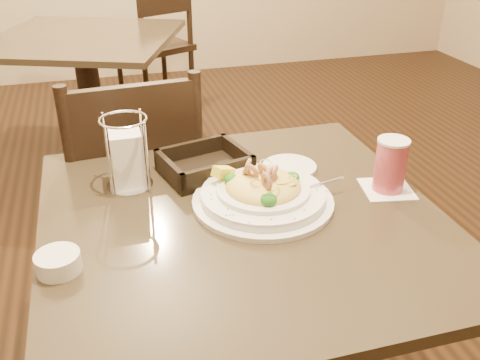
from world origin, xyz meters
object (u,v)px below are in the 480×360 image
object	(u,v)px
dining_chair_far	(157,40)
butter_ramekin	(58,262)
bread_basket	(205,166)
background_table	(88,78)
dining_chair_near	(135,196)
pasta_bowl	(263,192)
drink_glass	(390,165)
napkin_caddy	(127,158)
side_plate	(289,167)
main_table	(242,292)

from	to	relation	value
dining_chair_far	butter_ramekin	world-z (taller)	dining_chair_far
butter_ramekin	bread_basket	bearing A→B (deg)	41.86
background_table	dining_chair_near	xyz separation A→B (m)	(0.11, -1.34, 0.01)
pasta_bowl	butter_ramekin	distance (m)	0.48
drink_glass	pasta_bowl	bearing A→B (deg)	176.47
drink_glass	napkin_caddy	distance (m)	0.64
drink_glass	side_plate	bearing A→B (deg)	137.84
dining_chair_far	drink_glass	bearing A→B (deg)	71.70
dining_chair_near	side_plate	distance (m)	0.57
pasta_bowl	drink_glass	distance (m)	0.32
napkin_caddy	side_plate	distance (m)	0.43
main_table	pasta_bowl	xyz separation A→B (m)	(0.06, 0.03, 0.26)
main_table	butter_ramekin	size ratio (longest dim) A/B	10.27
background_table	side_plate	xyz separation A→B (m)	(0.50, -1.69, 0.23)
dining_chair_near	pasta_bowl	size ratio (longest dim) A/B	2.51
pasta_bowl	background_table	bearing A→B (deg)	101.50
dining_chair_near	drink_glass	bearing A→B (deg)	133.33
napkin_caddy	side_plate	world-z (taller)	napkin_caddy
main_table	pasta_bowl	bearing A→B (deg)	30.22
dining_chair_far	butter_ramekin	xyz separation A→B (m)	(-0.55, -2.69, 0.24)
drink_glass	bread_basket	distance (m)	0.47
side_plate	bread_basket	bearing A→B (deg)	170.83
main_table	bread_basket	world-z (taller)	bread_basket
pasta_bowl	side_plate	size ratio (longest dim) A/B	2.57
dining_chair_near	background_table	bearing A→B (deg)	-89.66
dining_chair_near	butter_ramekin	world-z (taller)	dining_chair_near
main_table	background_table	xyz separation A→B (m)	(-0.32, 1.88, 0.00)
main_table	butter_ramekin	xyz separation A→B (m)	(-0.40, -0.10, 0.25)
dining_chair_near	butter_ramekin	xyz separation A→B (m)	(-0.19, -0.64, 0.24)
drink_glass	side_plate	world-z (taller)	drink_glass
main_table	pasta_bowl	size ratio (longest dim) A/B	2.43
dining_chair_near	dining_chair_far	world-z (taller)	same
main_table	background_table	size ratio (longest dim) A/B	0.77
dining_chair_near	butter_ramekin	distance (m)	0.71
pasta_bowl	drink_glass	bearing A→B (deg)	-3.53
main_table	butter_ramekin	world-z (taller)	butter_ramekin
dining_chair_near	pasta_bowl	xyz separation A→B (m)	(0.27, -0.51, 0.25)
dining_chair_near	napkin_caddy	xyz separation A→B (m)	(-0.03, -0.34, 0.30)
pasta_bowl	bread_basket	world-z (taller)	pasta_bowl
pasta_bowl	dining_chair_near	bearing A→B (deg)	117.47
bread_basket	dining_chair_far	bearing A→B (deg)	85.40
main_table	bread_basket	size ratio (longest dim) A/B	3.64
dining_chair_near	napkin_caddy	bearing A→B (deg)	80.91
bread_basket	napkin_caddy	distance (m)	0.21
dining_chair_far	side_plate	bearing A→B (deg)	67.48
bread_basket	butter_ramekin	xyz separation A→B (m)	(-0.36, -0.32, -0.00)
drink_glass	dining_chair_far	bearing A→B (deg)	94.99
dining_chair_near	bread_basket	distance (m)	0.44
background_table	drink_glass	xyz separation A→B (m)	(0.69, -1.87, 0.29)
drink_glass	napkin_caddy	world-z (taller)	napkin_caddy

